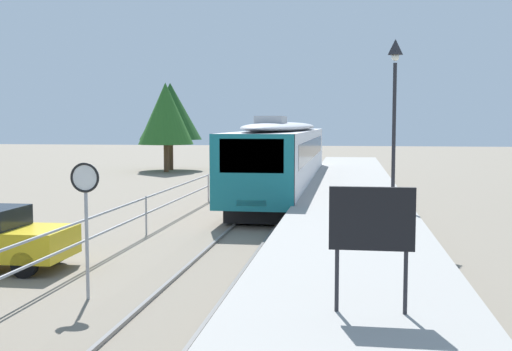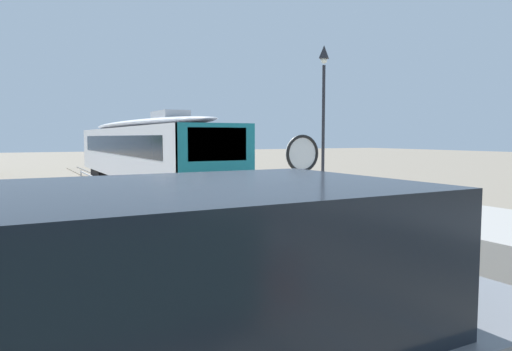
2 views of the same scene
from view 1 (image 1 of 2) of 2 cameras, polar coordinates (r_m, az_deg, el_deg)
ground_plane at (r=21.50m, az=-8.33°, el=-4.89°), size 160.00×160.00×0.00m
track_rails at (r=20.83m, az=-0.37°, el=-5.05°), size 3.20×60.00×0.14m
commuter_train at (r=30.56m, az=2.55°, el=2.07°), size 2.82×20.57×3.74m
station_platform at (r=20.52m, az=8.65°, el=-4.08°), size 3.90×60.00×0.90m
platform_lamp_mid_platform at (r=20.61m, az=12.49°, el=7.53°), size 0.34×0.34×5.35m
platform_notice_board at (r=8.99m, az=10.48°, el=-4.28°), size 1.20×0.08×1.80m
speed_limit_sign at (r=13.09m, az=-15.25°, el=-1.82°), size 0.61×0.10×2.81m
tree_behind_carpark at (r=46.59m, az=-8.22°, el=5.59°), size 4.06×4.06×6.56m
tree_behind_station_far at (r=48.57m, az=-7.79°, el=5.80°), size 4.77×4.77×6.66m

